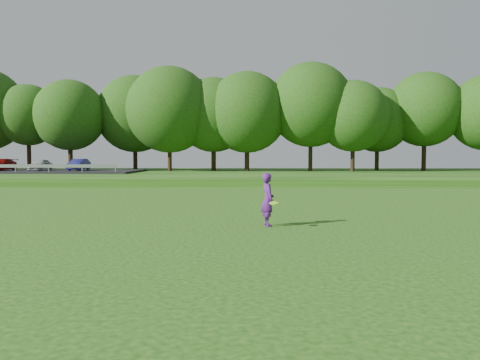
{
  "coord_description": "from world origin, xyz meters",
  "views": [
    {
      "loc": [
        -0.41,
        -14.4,
        2.31
      ],
      "look_at": [
        -0.85,
        4.83,
        1.3
      ],
      "focal_mm": 35.0,
      "sensor_mm": 36.0,
      "label": 1
    }
  ],
  "objects": [
    {
      "name": "walking_path",
      "position": [
        0.0,
        20.0,
        0.02
      ],
      "size": [
        130.0,
        1.6,
        0.04
      ],
      "primitive_type": "cube",
      "color": "gray",
      "rests_on": "ground"
    },
    {
      "name": "ground",
      "position": [
        0.0,
        0.0,
        0.0
      ],
      "size": [
        140.0,
        140.0,
        0.0
      ],
      "primitive_type": "plane",
      "color": "#13430D",
      "rests_on": "ground"
    },
    {
      "name": "berm",
      "position": [
        0.0,
        34.0,
        0.3
      ],
      "size": [
        130.0,
        30.0,
        0.6
      ],
      "primitive_type": "cube",
      "color": "#13430D",
      "rests_on": "ground"
    },
    {
      "name": "treeline",
      "position": [
        0.0,
        38.0,
        8.1
      ],
      "size": [
        104.0,
        7.0,
        15.0
      ],
      "primitive_type": null,
      "color": "#18410F",
      "rests_on": "berm"
    },
    {
      "name": "parking_lot",
      "position": [
        -24.11,
        32.78,
        0.98
      ],
      "size": [
        24.0,
        9.0,
        1.38
      ],
      "color": "black",
      "rests_on": "berm"
    },
    {
      "name": "woman",
      "position": [
        0.15,
        0.83,
        0.87
      ],
      "size": [
        0.6,
        1.03,
        1.74
      ],
      "color": "#551A77",
      "rests_on": "ground"
    }
  ]
}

